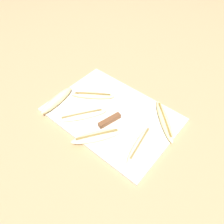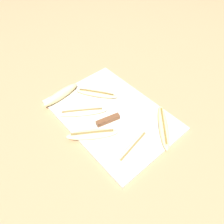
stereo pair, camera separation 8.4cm
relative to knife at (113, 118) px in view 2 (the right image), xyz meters
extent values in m
plane|color=tan|center=(-0.02, 0.02, -0.02)|extent=(4.00, 4.00, 0.00)
cube|color=beige|center=(-0.02, 0.02, -0.01)|extent=(0.48, 0.34, 0.01)
cube|color=brown|center=(-0.01, -0.02, 0.00)|extent=(0.04, 0.10, 0.02)
cube|color=#B7BABF|center=(0.02, 0.09, -0.01)|extent=(0.05, 0.13, 0.00)
ellipsoid|color=beige|center=(-0.15, 0.04, 0.00)|extent=(0.17, 0.13, 0.02)
cube|color=brown|center=(-0.15, 0.04, 0.01)|extent=(0.12, 0.09, 0.00)
ellipsoid|color=beige|center=(0.14, -0.04, 0.00)|extent=(0.06, 0.18, 0.02)
cube|color=olive|center=(0.14, -0.04, 0.01)|extent=(0.03, 0.14, 0.00)
ellipsoid|color=#EDD689|center=(0.15, 0.11, 0.00)|extent=(0.17, 0.17, 0.02)
cube|color=olive|center=(0.15, 0.11, 0.01)|extent=(0.12, 0.12, 0.00)
ellipsoid|color=beige|center=(-0.10, -0.07, 0.00)|extent=(0.14, 0.18, 0.02)
cube|color=olive|center=(-0.10, -0.07, 0.01)|extent=(0.09, 0.13, 0.00)
ellipsoid|color=beige|center=(-0.23, -0.08, 0.01)|extent=(0.06, 0.17, 0.04)
ellipsoid|color=beige|center=(0.01, -0.11, 0.00)|extent=(0.14, 0.18, 0.02)
cube|color=olive|center=(0.01, -0.11, 0.01)|extent=(0.09, 0.13, 0.00)
camera|label=1|loc=(0.34, -0.41, 0.63)|focal=35.00mm
camera|label=2|loc=(0.40, -0.35, 0.63)|focal=35.00mm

